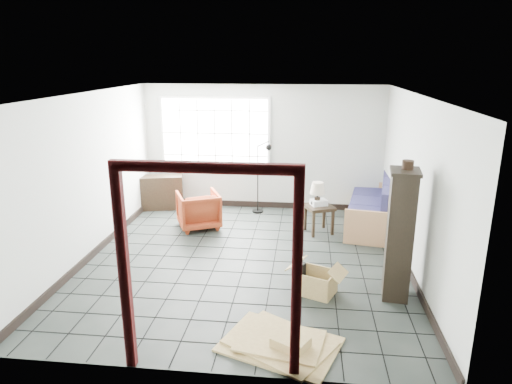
# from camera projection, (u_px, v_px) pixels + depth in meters

# --- Properties ---
(ground) EXTENTS (5.50, 5.50, 0.00)m
(ground) POSITION_uv_depth(u_px,v_px,m) (246.00, 260.00, 7.29)
(ground) COLOR black
(ground) RESTS_ON ground
(room_shell) EXTENTS (5.02, 5.52, 2.61)m
(room_shell) POSITION_uv_depth(u_px,v_px,m) (246.00, 157.00, 6.84)
(room_shell) COLOR beige
(room_shell) RESTS_ON ground
(window_panel) EXTENTS (2.32, 0.08, 1.52)m
(window_panel) POSITION_uv_depth(u_px,v_px,m) (215.00, 133.00, 9.52)
(window_panel) COLOR silver
(window_panel) RESTS_ON ground
(doorway_trim) EXTENTS (1.80, 0.08, 2.20)m
(doorway_trim) POSITION_uv_depth(u_px,v_px,m) (208.00, 246.00, 4.32)
(doorway_trim) COLOR #3C0D0E
(doorway_trim) RESTS_ON ground
(futon_sofa) EXTENTS (1.12, 2.17, 0.92)m
(futon_sofa) POSITION_uv_depth(u_px,v_px,m) (373.00, 210.00, 8.67)
(futon_sofa) COLOR #AE774F
(futon_sofa) RESTS_ON ground
(armchair) EXTENTS (0.96, 0.94, 0.76)m
(armchair) POSITION_uv_depth(u_px,v_px,m) (198.00, 208.00, 8.61)
(armchair) COLOR maroon
(armchair) RESTS_ON ground
(side_table) EXTENTS (0.62, 0.62, 0.52)m
(side_table) POSITION_uv_depth(u_px,v_px,m) (319.00, 210.00, 8.33)
(side_table) COLOR black
(side_table) RESTS_ON ground
(table_lamp) EXTENTS (0.34, 0.34, 0.43)m
(table_lamp) POSITION_uv_depth(u_px,v_px,m) (318.00, 189.00, 8.26)
(table_lamp) COLOR black
(table_lamp) RESTS_ON side_table
(projector) EXTENTS (0.34, 0.31, 0.10)m
(projector) POSITION_uv_depth(u_px,v_px,m) (319.00, 202.00, 8.33)
(projector) COLOR silver
(projector) RESTS_ON side_table
(floor_lamp) EXTENTS (0.41, 0.27, 1.52)m
(floor_lamp) POSITION_uv_depth(u_px,v_px,m) (263.00, 175.00, 9.31)
(floor_lamp) COLOR black
(floor_lamp) RESTS_ON ground
(console_shelf) EXTENTS (0.98, 0.57, 0.72)m
(console_shelf) POSITION_uv_depth(u_px,v_px,m) (161.00, 192.00, 9.70)
(console_shelf) COLOR black
(console_shelf) RESTS_ON ground
(tall_shelf) EXTENTS (0.43, 0.52, 1.76)m
(tall_shelf) POSITION_uv_depth(u_px,v_px,m) (400.00, 234.00, 5.94)
(tall_shelf) COLOR black
(tall_shelf) RESTS_ON ground
(pot) EXTENTS (0.18, 0.18, 0.11)m
(pot) POSITION_uv_depth(u_px,v_px,m) (408.00, 165.00, 5.73)
(pot) COLOR black
(pot) RESTS_ON tall_shelf
(open_box) EXTENTS (0.87, 0.66, 0.44)m
(open_box) POSITION_uv_depth(u_px,v_px,m) (316.00, 282.00, 6.22)
(open_box) COLOR olive
(open_box) RESTS_ON ground
(cardboard_pile) EXTENTS (1.48, 1.27, 0.18)m
(cardboard_pile) POSITION_uv_depth(u_px,v_px,m) (281.00, 343.00, 5.08)
(cardboard_pile) COLOR olive
(cardboard_pile) RESTS_ON ground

